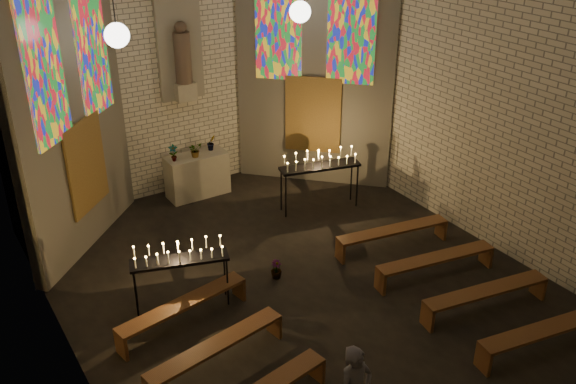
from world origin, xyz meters
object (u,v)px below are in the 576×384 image
object	(u,v)px
altar	(197,175)
aisle_flower_pot	(276,269)
votive_stand_right	(320,162)
votive_stand_left	(179,255)

from	to	relation	value
altar	aisle_flower_pot	size ratio (longest dim) A/B	3.86
aisle_flower_pot	votive_stand_right	size ratio (longest dim) A/B	0.20
altar	aisle_flower_pot	bearing A→B (deg)	-93.53
altar	votive_stand_right	size ratio (longest dim) A/B	0.77
aisle_flower_pot	votive_stand_left	size ratio (longest dim) A/B	0.22
altar	votive_stand_left	world-z (taller)	votive_stand_left
votive_stand_right	altar	bearing A→B (deg)	148.71
aisle_flower_pot	altar	bearing A→B (deg)	86.47
votive_stand_right	votive_stand_left	bearing A→B (deg)	-142.74
altar	votive_stand_right	bearing A→B (deg)	-45.80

